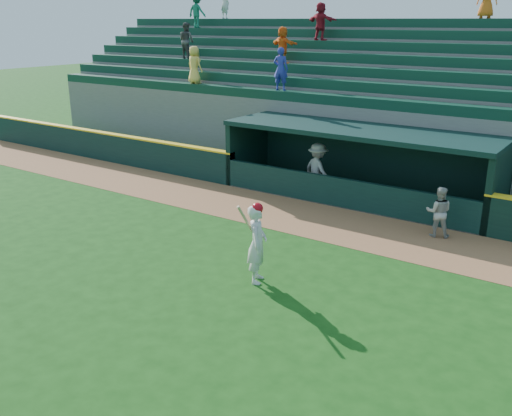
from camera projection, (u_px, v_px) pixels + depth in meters
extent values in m
plane|color=#154411|center=(219.00, 276.00, 13.88)|extent=(120.00, 120.00, 0.00)
cube|color=#8E5C38|center=(317.00, 220.00, 17.70)|extent=(40.00, 3.00, 0.01)
cube|color=black|center=(94.00, 145.00, 25.43)|extent=(15.50, 0.30, 1.20)
cube|color=yellow|center=(93.00, 131.00, 25.24)|extent=(15.50, 0.32, 0.06)
imported|color=#A6A6A1|center=(439.00, 212.00, 16.18)|extent=(0.86, 0.76, 1.47)
imported|color=#A9A9A4|center=(318.00, 170.00, 19.91)|extent=(1.39, 1.11, 1.88)
cube|color=slate|center=(356.00, 198.00, 19.88)|extent=(9.00, 2.60, 0.04)
cube|color=black|center=(248.00, 150.00, 22.01)|extent=(0.20, 2.60, 2.30)
cube|color=black|center=(498.00, 188.00, 17.03)|extent=(0.20, 2.60, 2.30)
cube|color=black|center=(373.00, 159.00, 20.53)|extent=(9.40, 0.20, 2.30)
cube|color=black|center=(359.00, 131.00, 19.13)|extent=(9.40, 2.80, 0.16)
cube|color=black|center=(340.00, 193.00, 18.77)|extent=(9.00, 0.16, 1.00)
cube|color=brown|center=(366.00, 186.00, 20.43)|extent=(8.40, 0.45, 0.10)
cube|color=slate|center=(379.00, 148.00, 20.85)|extent=(34.00, 0.85, 2.91)
cube|color=#0F3828|center=(381.00, 104.00, 20.24)|extent=(34.00, 0.60, 0.36)
cube|color=slate|center=(389.00, 138.00, 21.44)|extent=(34.00, 0.85, 3.36)
cube|color=#0F3828|center=(391.00, 88.00, 20.76)|extent=(34.00, 0.60, 0.36)
cube|color=slate|center=(398.00, 129.00, 22.03)|extent=(34.00, 0.85, 3.81)
cube|color=#0F3828|center=(401.00, 74.00, 21.28)|extent=(34.00, 0.60, 0.36)
cube|color=slate|center=(406.00, 120.00, 22.62)|extent=(34.00, 0.85, 4.26)
cube|color=#0F3828|center=(410.00, 60.00, 21.80)|extent=(34.00, 0.60, 0.36)
cube|color=slate|center=(414.00, 112.00, 23.21)|extent=(34.00, 0.85, 4.71)
cube|color=#0F3828|center=(419.00, 47.00, 22.32)|extent=(34.00, 0.60, 0.36)
cube|color=slate|center=(422.00, 104.00, 23.81)|extent=(34.00, 0.85, 5.16)
cube|color=#0F3828|center=(427.00, 35.00, 22.84)|extent=(34.00, 0.60, 0.36)
cube|color=slate|center=(429.00, 96.00, 24.40)|extent=(34.00, 0.85, 5.61)
cube|color=#0F3828|center=(435.00, 23.00, 23.37)|extent=(34.00, 0.60, 0.36)
cube|color=slate|center=(434.00, 95.00, 24.85)|extent=(34.50, 0.30, 5.61)
imported|color=maroon|center=(321.00, 21.00, 24.43)|extent=(1.51, 0.72, 1.57)
imported|color=#293399|center=(281.00, 69.00, 22.25)|extent=(0.67, 0.51, 1.65)
imported|color=#454545|center=(187.00, 41.00, 26.72)|extent=(0.88, 0.73, 1.64)
imported|color=#186C4F|center=(197.00, 11.00, 29.08)|extent=(1.06, 0.63, 1.63)
imported|color=#EFC754|center=(194.00, 65.00, 24.65)|extent=(0.83, 0.60, 1.58)
imported|color=orange|center=(283.00, 45.00, 23.85)|extent=(1.45, 0.74, 1.49)
imported|color=silver|center=(225.00, 3.00, 29.01)|extent=(0.59, 0.43, 1.50)
imported|color=silver|center=(257.00, 244.00, 13.30)|extent=(0.72, 0.82, 1.89)
sphere|color=#B50A13|center=(257.00, 208.00, 13.03)|extent=(0.27, 0.27, 0.27)
cylinder|color=tan|center=(245.00, 219.00, 13.03)|extent=(0.16, 0.53, 0.76)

